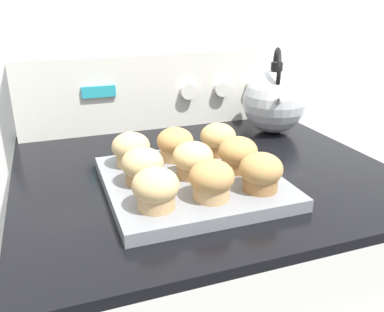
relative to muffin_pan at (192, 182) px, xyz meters
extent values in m
cube|color=silver|center=(0.05, 0.44, 0.28)|extent=(8.00, 0.05, 2.40)
cube|color=black|center=(0.05, 0.09, -0.02)|extent=(0.74, 0.66, 0.02)
cube|color=silver|center=(0.05, 0.39, 0.09)|extent=(0.72, 0.05, 0.19)
cube|color=teal|center=(-0.11, 0.36, 0.10)|extent=(0.08, 0.01, 0.03)
cylinder|color=silver|center=(0.12, 0.35, 0.09)|extent=(0.04, 0.02, 0.04)
cylinder|color=silver|center=(0.21, 0.35, 0.09)|extent=(0.04, 0.02, 0.04)
cylinder|color=silver|center=(0.31, 0.35, 0.09)|extent=(0.04, 0.02, 0.04)
cube|color=slate|center=(0.00, 0.00, 0.00)|extent=(0.31, 0.31, 0.02)
cylinder|color=tan|center=(-0.09, -0.09, 0.03)|extent=(0.06, 0.06, 0.03)
ellipsoid|color=tan|center=(-0.09, -0.09, 0.05)|extent=(0.07, 0.07, 0.05)
cylinder|color=tan|center=(0.00, -0.09, 0.03)|extent=(0.06, 0.06, 0.03)
ellipsoid|color=#B2844C|center=(0.00, -0.09, 0.05)|extent=(0.07, 0.07, 0.05)
cylinder|color=olive|center=(0.09, -0.09, 0.03)|extent=(0.06, 0.06, 0.03)
ellipsoid|color=#B2844C|center=(0.09, -0.09, 0.05)|extent=(0.07, 0.07, 0.05)
cylinder|color=olive|center=(-0.09, 0.00, 0.03)|extent=(0.06, 0.06, 0.03)
ellipsoid|color=tan|center=(-0.09, 0.00, 0.05)|extent=(0.07, 0.07, 0.05)
cylinder|color=#A37A4C|center=(0.00, 0.00, 0.03)|extent=(0.06, 0.06, 0.03)
ellipsoid|color=tan|center=(0.00, 0.00, 0.05)|extent=(0.07, 0.07, 0.05)
cylinder|color=olive|center=(0.09, 0.00, 0.03)|extent=(0.06, 0.06, 0.03)
ellipsoid|color=#B2844C|center=(0.09, 0.00, 0.05)|extent=(0.07, 0.07, 0.05)
cylinder|color=tan|center=(-0.09, 0.09, 0.03)|extent=(0.06, 0.06, 0.03)
ellipsoid|color=tan|center=(-0.09, 0.09, 0.05)|extent=(0.07, 0.07, 0.05)
cylinder|color=tan|center=(0.00, 0.09, 0.03)|extent=(0.06, 0.06, 0.03)
ellipsoid|color=#B2844C|center=(0.00, 0.09, 0.05)|extent=(0.07, 0.07, 0.05)
cylinder|color=olive|center=(0.09, 0.09, 0.03)|extent=(0.06, 0.06, 0.03)
ellipsoid|color=tan|center=(0.09, 0.09, 0.05)|extent=(0.07, 0.07, 0.05)
sphere|color=silver|center=(0.31, 0.24, 0.07)|extent=(0.16, 0.16, 0.16)
cylinder|color=black|center=(0.31, 0.24, 0.16)|extent=(0.03, 0.03, 0.02)
cone|color=silver|center=(0.28, 0.17, 0.09)|extent=(0.06, 0.08, 0.06)
torus|color=black|center=(0.31, 0.24, 0.14)|extent=(0.06, 0.11, 0.12)
camera|label=1|loc=(-0.23, -0.63, 0.32)|focal=38.00mm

